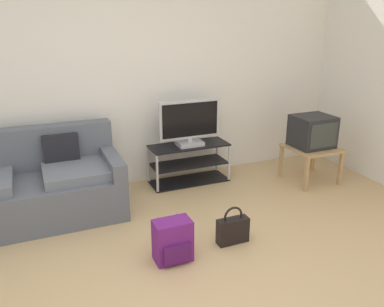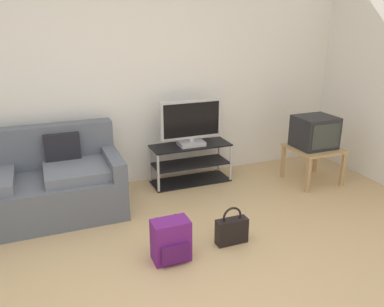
# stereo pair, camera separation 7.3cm
# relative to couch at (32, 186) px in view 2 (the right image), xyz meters

# --- Properties ---
(wall_back) EXTENTS (9.00, 0.10, 2.70)m
(wall_back) POSITION_rel_couch_xyz_m (0.97, 0.56, 1.02)
(wall_back) COLOR silver
(wall_back) RESTS_ON ground_plane
(couch) EXTENTS (1.78, 0.87, 0.87)m
(couch) POSITION_rel_couch_xyz_m (0.00, 0.00, 0.00)
(couch) COLOR #565B66
(couch) RESTS_ON ground_plane
(tv_stand) EXTENTS (0.96, 0.37, 0.48)m
(tv_stand) POSITION_rel_couch_xyz_m (1.82, 0.23, -0.09)
(tv_stand) COLOR black
(tv_stand) RESTS_ON ground_plane
(flat_tv) EXTENTS (0.76, 0.22, 0.55)m
(flat_tv) POSITION_rel_couch_xyz_m (1.82, 0.20, 0.43)
(flat_tv) COLOR #B2B2B7
(flat_tv) RESTS_ON tv_stand
(side_table) EXTENTS (0.57, 0.57, 0.44)m
(side_table) POSITION_rel_couch_xyz_m (3.22, -0.32, 0.05)
(side_table) COLOR tan
(side_table) RESTS_ON ground_plane
(crt_tv) EXTENTS (0.46, 0.41, 0.38)m
(crt_tv) POSITION_rel_couch_xyz_m (3.22, -0.30, 0.31)
(crt_tv) COLOR #232326
(crt_tv) RESTS_ON side_table
(backpack) EXTENTS (0.31, 0.26, 0.36)m
(backpack) POSITION_rel_couch_xyz_m (1.05, -1.27, -0.15)
(backpack) COLOR #661E70
(backpack) RESTS_ON ground_plane
(handbag) EXTENTS (0.29, 0.11, 0.36)m
(handbag) POSITION_rel_couch_xyz_m (1.64, -1.23, -0.20)
(handbag) COLOR black
(handbag) RESTS_ON ground_plane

